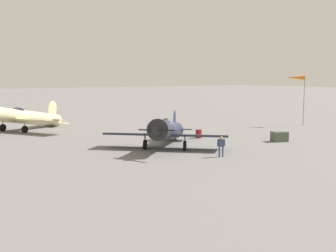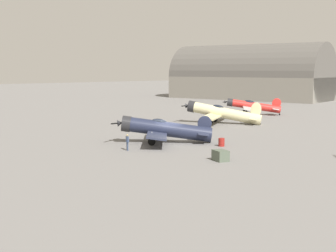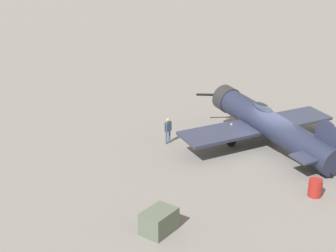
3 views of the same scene
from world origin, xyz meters
The scene contains 5 objects.
ground_plane centered at (0.00, 0.00, 0.00)m, with size 400.00×400.00×0.00m, color slate.
airplane_foreground centered at (0.35, 0.38, 1.49)m, with size 9.36×9.55×2.98m.
ground_crew_mechanic centered at (-0.86, 6.04, 0.96)m, with size 0.57×0.37×1.58m.
equipment_crate centered at (-10.32, 3.35, 0.46)m, with size 1.65×1.39×0.93m.
fuel_drum centered at (-5.28, -2.51, 0.42)m, with size 0.65×0.65×0.83m.
Camera 3 is at (-24.82, -1.73, 9.67)m, focal length 47.35 mm.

